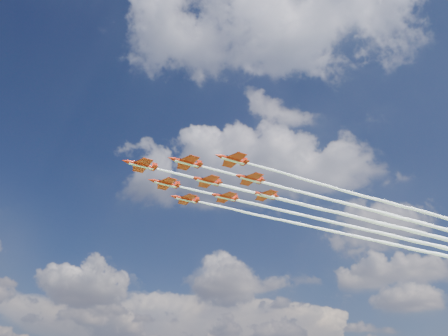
# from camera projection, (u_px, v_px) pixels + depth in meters

# --- Properties ---
(jet_lead) EXTENTS (111.22, 100.30, 2.58)m
(jet_lead) POSITION_uv_depth(u_px,v_px,m) (334.00, 212.00, 152.86)
(jet_lead) COLOR #B51E0A
(jet_row2_port) EXTENTS (111.22, 100.30, 2.58)m
(jet_row2_port) POSITION_uv_depth(u_px,v_px,m) (372.00, 210.00, 151.49)
(jet_row2_port) COLOR #B51E0A
(jet_row2_starb) EXTENTS (111.22, 100.30, 2.58)m
(jet_row2_starb) POSITION_uv_depth(u_px,v_px,m) (341.00, 224.00, 163.23)
(jet_row2_starb) COLOR #B51E0A
(jet_row3_port) EXTENTS (111.22, 100.30, 2.58)m
(jet_row3_port) POSITION_uv_depth(u_px,v_px,m) (410.00, 209.00, 150.13)
(jet_row3_port) COLOR #B51E0A
(jet_row3_centre) EXTENTS (111.22, 100.30, 2.58)m
(jet_row3_centre) POSITION_uv_depth(u_px,v_px,m) (377.00, 222.00, 161.87)
(jet_row3_centre) COLOR #B51E0A
(jet_row3_starb) EXTENTS (111.22, 100.30, 2.58)m
(jet_row3_starb) POSITION_uv_depth(u_px,v_px,m) (348.00, 235.00, 173.61)
(jet_row3_starb) COLOR #B51E0A
(jet_row4_port) EXTENTS (111.22, 100.30, 2.58)m
(jet_row4_port) POSITION_uv_depth(u_px,v_px,m) (413.00, 221.00, 160.50)
(jet_row4_port) COLOR #B51E0A
(jet_row4_starb) EXTENTS (111.22, 100.30, 2.58)m
(jet_row4_starb) POSITION_uv_depth(u_px,v_px,m) (381.00, 233.00, 172.24)
(jet_row4_starb) COLOR #B51E0A
(jet_tail) EXTENTS (111.22, 100.30, 2.58)m
(jet_tail) POSITION_uv_depth(u_px,v_px,m) (415.00, 232.00, 170.88)
(jet_tail) COLOR #B51E0A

